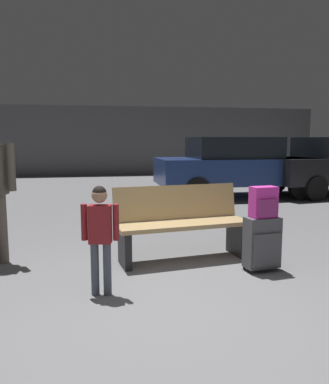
# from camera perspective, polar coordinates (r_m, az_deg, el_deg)

# --- Properties ---
(ground_plane) EXTENTS (18.00, 18.00, 0.10)m
(ground_plane) POSITION_cam_1_polar(r_m,az_deg,el_deg) (7.16, -5.92, -4.30)
(ground_plane) COLOR slate
(garage_back_wall) EXTENTS (18.00, 0.12, 2.80)m
(garage_back_wall) POSITION_cam_1_polar(r_m,az_deg,el_deg) (15.85, -8.61, 7.56)
(garage_back_wall) COLOR #565658
(garage_back_wall) RESTS_ON ground_plane
(bench) EXTENTS (1.66, 0.74, 0.89)m
(bench) POSITION_cam_1_polar(r_m,az_deg,el_deg) (4.67, 2.49, -4.64)
(bench) COLOR tan
(bench) RESTS_ON ground_plane
(suitcase) EXTENTS (0.40, 0.27, 0.60)m
(suitcase) POSITION_cam_1_polar(r_m,az_deg,el_deg) (4.38, 14.38, -7.34)
(suitcase) COLOR #4C4C51
(suitcase) RESTS_ON ground_plane
(backpack_bright) EXTENTS (0.30, 0.22, 0.34)m
(backpack_bright) POSITION_cam_1_polar(r_m,az_deg,el_deg) (4.29, 14.59, -1.53)
(backpack_bright) COLOR #D833A5
(backpack_bright) RESTS_ON suitcase
(child) EXTENTS (0.35, 0.23, 1.03)m
(child) POSITION_cam_1_polar(r_m,az_deg,el_deg) (3.58, -9.59, -5.41)
(child) COLOR #4C5160
(child) RESTS_ON ground_plane
(parked_car_near) EXTENTS (4.11, 1.82, 1.51)m
(parked_car_near) POSITION_cam_1_polar(r_m,az_deg,el_deg) (9.87, 10.76, 3.94)
(parked_car_near) COLOR navy
(parked_car_near) RESTS_ON ground_plane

